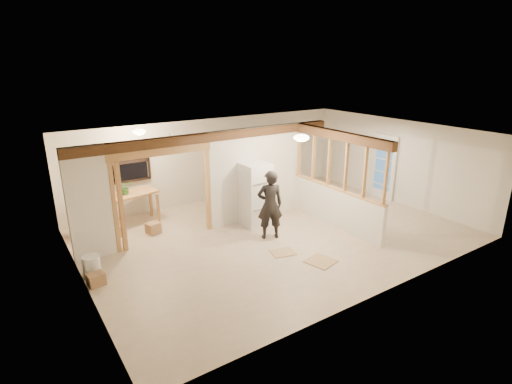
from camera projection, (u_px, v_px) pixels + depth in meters
floor at (276, 234)px, 10.02m from camera, size 9.00×6.50×0.01m
ceiling at (277, 135)px, 9.23m from camera, size 9.00×6.50×0.01m
wall_back at (214, 160)px, 12.19m from camera, size 9.00×0.01×2.50m
wall_front at (386, 232)px, 7.05m from camera, size 9.00×0.01×2.50m
wall_left at (78, 227)px, 7.26m from camera, size 0.01×6.50×2.50m
wall_right at (397, 161)px, 11.98m from camera, size 0.01×6.50×2.50m
partition_left_stub at (89, 204)px, 8.44m from camera, size 0.90×0.12×2.50m
partition_center at (256, 174)px, 10.68m from camera, size 2.80×0.12×2.50m
doorway_frame at (164, 197)px, 9.36m from camera, size 2.46×0.14×2.20m
header_beam_back at (215, 136)px, 9.69m from camera, size 7.00×0.18×0.22m
header_beam_right at (339, 136)px, 9.79m from camera, size 0.18×3.30×0.22m
pony_wall at (335, 207)px, 10.38m from camera, size 0.12×3.20×1.00m
stud_partition at (338, 164)px, 10.02m from camera, size 0.14×3.20×1.32m
window_back at (128, 162)px, 10.67m from camera, size 1.12×0.10×1.10m
french_door at (384, 167)px, 12.34m from camera, size 0.12×0.86×2.00m
ceiling_dome_main at (301, 138)px, 9.00m from camera, size 0.36×0.36×0.16m
ceiling_dome_util at (139, 132)px, 9.74m from camera, size 0.32×0.32×0.14m
hanging_bulb at (170, 146)px, 9.54m from camera, size 0.07×0.07×0.07m
refrigerator at (255, 194)px, 10.35m from camera, size 0.68×0.66×1.66m
woman at (270, 205)px, 9.54m from camera, size 0.73×0.61×1.70m
work_table at (132, 208)px, 10.53m from camera, size 1.46×0.94×0.85m
potted_plant at (125, 187)px, 10.25m from camera, size 0.39×0.36×0.37m
shop_vac at (85, 223)px, 9.80m from camera, size 0.65×0.65×0.68m
bookshelf at (286, 163)px, 13.57m from camera, size 0.80×0.27×1.59m
bucket at (92, 266)px, 8.00m from camera, size 0.40×0.40×0.43m
box_util_a at (153, 228)px, 10.02m from camera, size 0.38×0.35×0.27m
box_util_b at (117, 231)px, 9.84m from camera, size 0.38×0.38×0.28m
box_front at (96, 279)px, 7.69m from camera, size 0.34×0.29×0.25m
floor_panel_near at (321, 261)px, 8.62m from camera, size 0.68×0.68×0.02m
floor_panel_far at (283, 252)px, 9.02m from camera, size 0.61×0.53×0.02m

